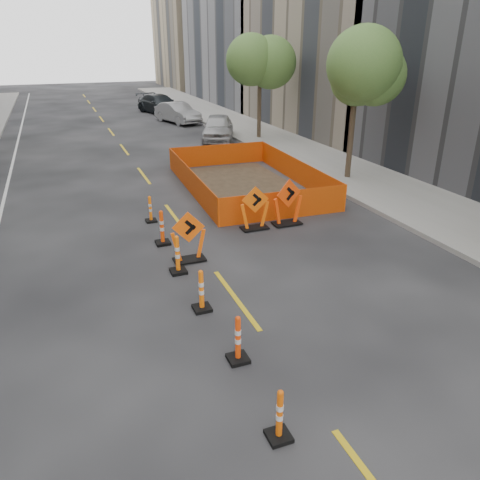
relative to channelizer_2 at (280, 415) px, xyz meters
name	(u,v)px	position (x,y,z in m)	size (l,w,h in m)	color
ground_plane	(319,410)	(0.90, 0.30, -0.47)	(140.00, 140.00, 0.00)	black
sidewalk_right	(358,177)	(9.90, 12.30, -0.40)	(4.00, 90.00, 0.15)	gray
bld_right_c	(368,20)	(17.90, 24.10, 6.53)	(12.00, 16.00, 14.00)	gray
bld_right_e	(209,21)	(17.90, 58.90, 7.53)	(12.00, 14.00, 16.00)	tan
tree_r_b	(357,73)	(9.30, 12.30, 4.05)	(2.80, 2.80, 5.95)	#382B1E
tree_r_c	(260,63)	(9.30, 22.30, 4.05)	(2.80, 2.80, 5.95)	#382B1E
channelizer_2	(280,415)	(0.00, 0.00, 0.00)	(0.37, 0.37, 0.95)	#DB5409
channelizer_3	(238,339)	(0.10, 2.05, 0.03)	(0.40, 0.40, 1.01)	#EB3D09
channelizer_4	(201,290)	(-0.01, 4.10, 0.04)	(0.41, 0.41, 1.03)	#FF680A
channelizer_5	(177,254)	(-0.05, 6.15, 0.07)	(0.43, 0.43, 1.08)	#FF680A
channelizer_6	(162,227)	(-0.01, 8.20, 0.07)	(0.43, 0.43, 1.09)	#F0450A
channelizer_7	(150,209)	(0.04, 10.25, -0.01)	(0.36, 0.36, 0.93)	orange
chevron_sign_left	(188,237)	(0.43, 6.74, 0.27)	(1.00, 0.60, 1.49)	#FA570A
chevron_sign_center	(255,208)	(3.10, 8.31, 0.27)	(0.99, 0.59, 1.49)	#F35C0A
chevron_sign_right	(288,202)	(4.29, 8.29, 0.33)	(1.07, 0.64, 1.60)	#FF440A
safety_fence	(245,175)	(4.61, 12.89, 0.04)	(4.80, 8.16, 1.02)	#E0430B
parked_car_near	(218,127)	(6.83, 22.98, 0.31)	(1.84, 4.57, 1.56)	#B2B1B4
parked_car_mid	(178,113)	(6.12, 30.35, 0.27)	(1.57, 4.51, 1.49)	gray
parked_car_far	(160,104)	(5.98, 35.84, 0.29)	(2.15, 5.28, 1.53)	black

